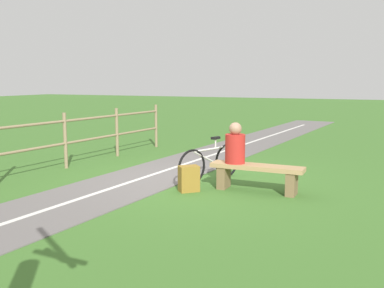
% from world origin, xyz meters
% --- Properties ---
extents(ground_plane, '(80.00, 80.00, 0.00)m').
position_xyz_m(ground_plane, '(0.00, 0.00, 0.00)').
color(ground_plane, '#3D6B28').
extents(bench, '(1.69, 0.39, 0.49)m').
position_xyz_m(bench, '(-1.49, 0.27, 0.34)').
color(bench, '#A88456').
rests_on(bench, ground_plane).
extents(person_seated, '(0.37, 0.37, 0.75)m').
position_xyz_m(person_seated, '(-1.07, 0.27, 0.81)').
color(person_seated, '#B2231E').
rests_on(person_seated, bench).
extents(bicycle, '(0.69, 1.61, 0.89)m').
position_xyz_m(bicycle, '(-0.43, -0.12, 0.37)').
color(bicycle, black).
rests_on(bicycle, ground_plane).
extents(backpack, '(0.41, 0.41, 0.47)m').
position_xyz_m(backpack, '(-0.36, 0.76, 0.23)').
color(backpack, olive).
rests_on(backpack, ground_plane).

